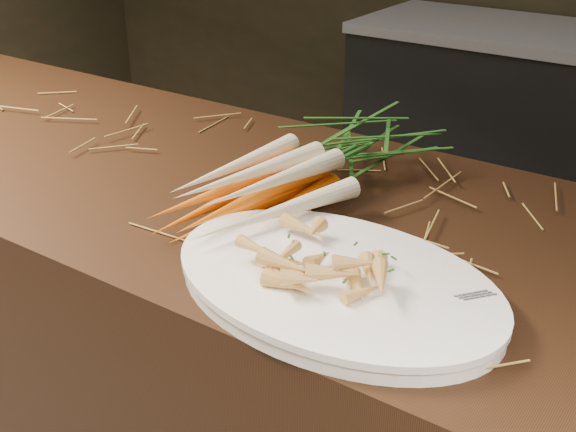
% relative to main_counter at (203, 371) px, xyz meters
% --- Properties ---
extents(main_counter, '(2.40, 0.70, 0.90)m').
position_rel_main_counter_xyz_m(main_counter, '(0.00, 0.00, 0.00)').
color(main_counter, black).
rests_on(main_counter, ground).
extents(straw_bedding, '(1.40, 0.60, 0.02)m').
position_rel_main_counter_xyz_m(straw_bedding, '(0.00, 0.00, 0.46)').
color(straw_bedding, olive).
rests_on(straw_bedding, main_counter).
extents(root_veg_bunch, '(0.24, 0.60, 0.11)m').
position_rel_main_counter_xyz_m(root_veg_bunch, '(0.23, 0.06, 0.50)').
color(root_veg_bunch, '#E16400').
rests_on(root_veg_bunch, main_counter).
extents(serving_platter, '(0.48, 0.34, 0.02)m').
position_rel_main_counter_xyz_m(serving_platter, '(0.43, -0.20, 0.46)').
color(serving_platter, white).
rests_on(serving_platter, main_counter).
extents(roasted_veg_heap, '(0.24, 0.18, 0.05)m').
position_rel_main_counter_xyz_m(roasted_veg_heap, '(0.43, -0.20, 0.50)').
color(roasted_veg_heap, '#C38540').
rests_on(roasted_veg_heap, serving_platter).
extents(serving_fork, '(0.12, 0.15, 0.00)m').
position_rel_main_counter_xyz_m(serving_fork, '(0.59, -0.23, 0.48)').
color(serving_fork, silver).
rests_on(serving_fork, serving_platter).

